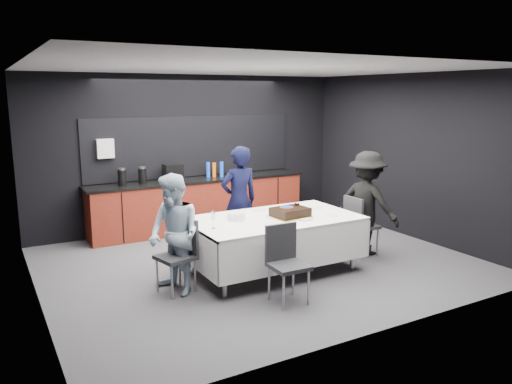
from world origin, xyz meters
TOP-DOWN VIEW (x-y plane):
  - ground at (0.00, 0.00)m, footprint 6.00×6.00m
  - room_shell at (0.00, 0.00)m, footprint 6.04×5.04m
  - kitchenette at (-0.02, 2.22)m, footprint 4.10×0.64m
  - party_table at (0.00, -0.40)m, footprint 2.32×1.32m
  - cake_assembly at (0.21, -0.48)m, footprint 0.54×0.46m
  - plate_stack at (-0.51, -0.26)m, footprint 0.24×0.24m
  - loose_plate_near at (-0.24, -0.69)m, footprint 0.18×0.18m
  - loose_plate_right_a at (0.85, -0.20)m, footprint 0.20×0.20m
  - loose_plate_right_b at (0.77, -0.72)m, footprint 0.19×0.19m
  - loose_plate_far at (0.04, 0.06)m, footprint 0.20×0.20m
  - fork_pile at (0.30, -0.77)m, footprint 0.15×0.09m
  - champagne_flute at (-0.97, -0.52)m, footprint 0.06×0.06m
  - chair_left at (-1.37, -0.41)m, footprint 0.51×0.51m
  - chair_right at (1.50, -0.42)m, footprint 0.42×0.42m
  - chair_near at (-0.40, -1.32)m, footprint 0.43×0.43m
  - person_center at (-0.03, 0.57)m, footprint 0.62×0.41m
  - person_left at (-1.47, -0.46)m, footprint 0.75×0.86m
  - person_right at (1.66, -0.43)m, footprint 0.88×1.17m

SIDE VIEW (x-z plane):
  - ground at x=0.00m, z-range 0.00..0.00m
  - chair_left at x=-1.37m, z-range 0.07..1.00m
  - chair_right at x=1.50m, z-range 0.07..1.00m
  - chair_near at x=-0.40m, z-range 0.07..1.00m
  - kitchenette at x=-0.02m, z-range -0.48..1.57m
  - party_table at x=0.00m, z-range 0.25..1.03m
  - person_left at x=-1.47m, z-range 0.00..1.50m
  - loose_plate_near at x=-0.24m, z-range 0.78..0.79m
  - loose_plate_right_a at x=0.85m, z-range 0.78..0.79m
  - loose_plate_right_b at x=0.77m, z-range 0.78..0.79m
  - loose_plate_far at x=0.04m, z-range 0.78..0.79m
  - fork_pile at x=0.30m, z-range 0.78..0.80m
  - person_right at x=1.66m, z-range 0.00..1.60m
  - plate_stack at x=-0.51m, z-range 0.78..0.88m
  - person_center at x=-0.03m, z-range 0.00..1.68m
  - cake_assembly at x=0.21m, z-range 0.76..0.92m
  - champagne_flute at x=-0.97m, z-range 0.83..1.05m
  - room_shell at x=0.00m, z-range 0.45..3.27m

